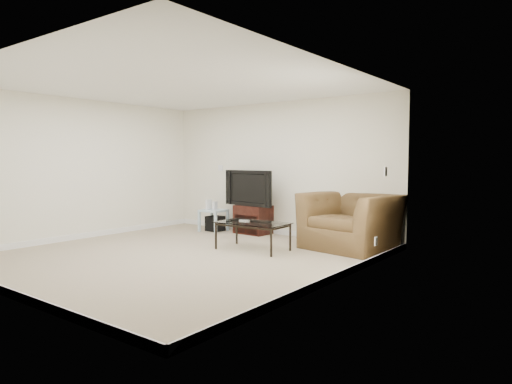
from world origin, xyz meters
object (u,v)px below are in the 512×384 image
Objects in this scene: television at (252,188)px; coffee_table at (253,236)px; tv_stand at (253,219)px; recliner at (351,212)px; side_table at (214,220)px; subwoofer at (215,223)px.

television is 0.98× the size of coffee_table.
recliner is (2.16, -0.25, 0.32)m from tv_stand.
tv_stand reaches higher than side_table.
subwoofer is (-0.79, -0.18, -0.73)m from television.
coffee_table is at bearing -49.92° from tv_stand.
recliner is at bearing -0.45° from side_table.
subwoofer is (0.03, 0.02, -0.06)m from side_table.
side_table is 3.00m from recliner.
tv_stand is 0.83m from subwoofer.
side_table is 0.07m from subwoofer.
recliner is 1.61m from coffee_table.
recliner reaches higher than tv_stand.
tv_stand is at bearing 94.10° from television.
coffee_table is (-1.18, -1.03, -0.38)m from recliner.
side_table is at bearing -161.42° from tv_stand.
side_table is 1.52× the size of subwoofer.
coffee_table reaches higher than side_table.
side_table is at bearing -141.05° from subwoofer.
tv_stand reaches higher than coffee_table.
side_table reaches higher than subwoofer.
television is 3.70× the size of subwoofer.
tv_stand is at bearing 15.70° from side_table.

